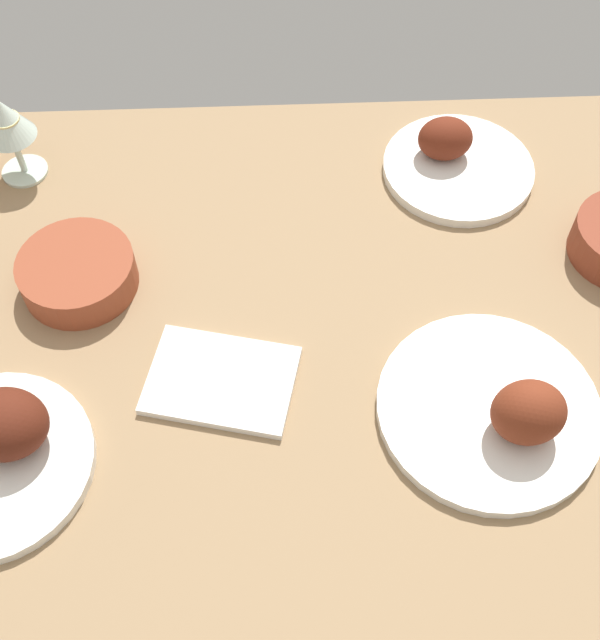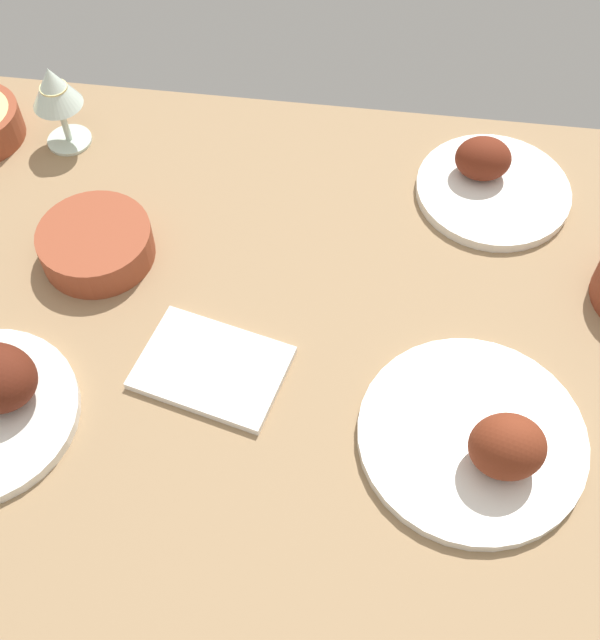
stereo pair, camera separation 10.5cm
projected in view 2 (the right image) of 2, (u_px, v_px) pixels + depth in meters
dining_table at (300, 337)px, 108.11cm from camera, size 140.00×90.00×4.00cm
plate_center_main at (482, 440)px, 94.47cm from camera, size 27.71×27.71×10.05cm
plate_far_side at (490, 181)px, 119.39cm from camera, size 23.02×23.02×8.00cm
bowl_soup at (96, 243)px, 111.46cm from camera, size 15.87×15.87×5.00cm
wine_glass at (54, 91)px, 119.02cm from camera, size 7.60×7.60×14.00cm
folded_napkin at (212, 368)px, 102.27cm from camera, size 20.92×17.00×1.20cm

